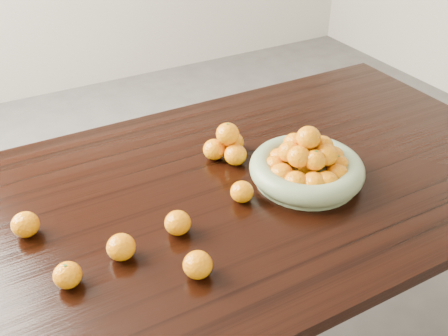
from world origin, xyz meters
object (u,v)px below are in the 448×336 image
dining_table (210,217)px  orange_pyramid (228,145)px  fruit_bowl (307,166)px  loose_orange_0 (68,275)px

dining_table → orange_pyramid: bearing=45.3°
fruit_bowl → loose_orange_0: size_ratio=5.17×
fruit_bowl → loose_orange_0: 0.70m
fruit_bowl → dining_table: bearing=163.5°
loose_orange_0 → dining_table: bearing=19.9°
fruit_bowl → orange_pyramid: fruit_bowl is taller
dining_table → loose_orange_0: size_ratio=31.90×
dining_table → orange_pyramid: 0.22m
dining_table → fruit_bowl: fruit_bowl is taller
dining_table → orange_pyramid: (0.13, 0.13, 0.14)m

